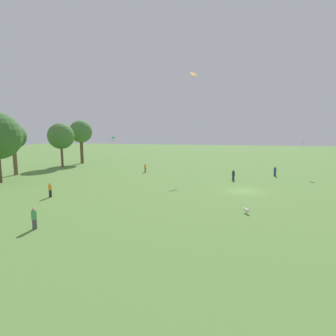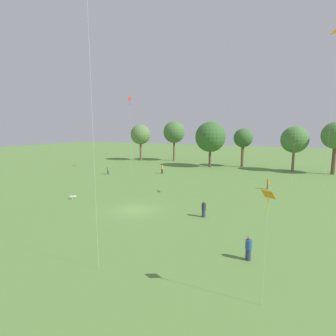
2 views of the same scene
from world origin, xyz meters
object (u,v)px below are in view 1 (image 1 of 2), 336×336
person_3 (34,218)px  person_2 (145,168)px  dog_0 (246,210)px  kite_4 (193,78)px  person_1 (233,175)px  person_0 (275,171)px  person_4 (50,190)px  kite_5 (113,139)px  kite_0 (303,144)px

person_3 → person_2: bearing=131.6°
dog_0 → kite_4: bearing=79.1°
person_3 → kite_4: 42.39m
person_1 → kite_4: bearing=39.3°
person_2 → dog_0: bearing=-155.0°
person_0 → person_2: (-1.14, 24.08, -0.03)m
person_1 → person_4: 27.55m
person_1 → kite_5: kite_5 is taller
person_0 → kite_4: 24.58m
person_1 → dog_0: person_1 is taller
kite_0 → kite_4: (4.12, 20.43, 13.08)m
kite_4 → person_1: bearing=-56.1°
person_2 → dog_0: person_2 is taller
person_3 → kite_5: size_ratio=0.26×
person_0 → person_3: 39.73m
person_1 → person_3: size_ratio=0.96×
person_0 → person_1: person_0 is taller
person_1 → kite_0: bearing=-55.5°
person_0 → person_4: (-22.39, 29.37, 0.03)m
dog_0 → kite_0: bearing=37.7°
person_3 → kite_4: (37.56, -7.92, 17.97)m
person_0 → kite_5: bearing=165.8°
person_3 → person_4: 11.11m
kite_5 → kite_0: bearing=59.1°
kite_0 → dog_0: bearing=47.0°
kite_0 → person_0: bearing=-1.3°
person_0 → kite_4: (5.64, 15.74, 18.01)m
dog_0 → person_1: bearing=64.6°
kite_5 → dog_0: size_ratio=8.57×
person_2 → person_4: bearing=152.8°
person_3 → dog_0: (8.26, -17.29, -0.54)m
person_1 → kite_5: (7.88, 24.80, 5.48)m
dog_0 → person_0: bearing=46.3°
person_3 → person_1: bearing=98.8°
person_2 → person_4: size_ratio=0.93×
person_1 → kite_4: size_ratio=0.09×
person_0 → kite_5: (2.05, 32.15, 5.48)m
person_2 → dog_0: (-22.52, -17.71, -0.47)m
person_1 → person_4: size_ratio=0.97×
person_2 → person_3: person_3 is taller
person_1 → person_2: bearing=77.5°
person_1 → person_4: bearing=130.1°
dog_0 → person_2: bearing=99.6°
kite_4 → dog_0: 35.90m
kite_0 → kite_5: size_ratio=0.92×
person_0 → person_3: bearing=-137.1°
kite_4 → kite_0: bearing=-13.6°
kite_5 → dog_0: (-25.71, -25.78, -5.97)m
kite_5 → dog_0: 36.89m
person_4 → kite_5: (24.44, 2.78, 5.44)m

